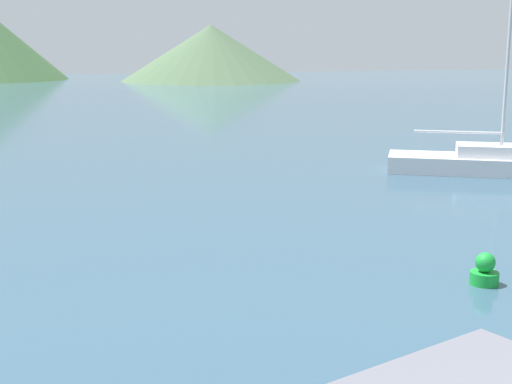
# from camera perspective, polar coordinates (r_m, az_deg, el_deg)

# --- Properties ---
(sailboat_inner) EXTENTS (7.33, 5.38, 8.92)m
(sailboat_inner) POSITION_cam_1_polar(r_m,az_deg,el_deg) (28.48, 17.89, 2.32)
(sailboat_inner) COLOR silver
(sailboat_inner) RESTS_ON ground_plane
(buoy_marker) EXTENTS (0.58, 0.58, 0.67)m
(buoy_marker) POSITION_cam_1_polar(r_m,az_deg,el_deg) (15.36, 17.83, -6.05)
(buoy_marker) COLOR green
(buoy_marker) RESTS_ON ground_plane
(hill_central) EXTENTS (24.23, 24.23, 7.43)m
(hill_central) POSITION_cam_1_polar(r_m,az_deg,el_deg) (97.89, -3.62, 11.05)
(hill_central) COLOR #4C6647
(hill_central) RESTS_ON ground_plane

